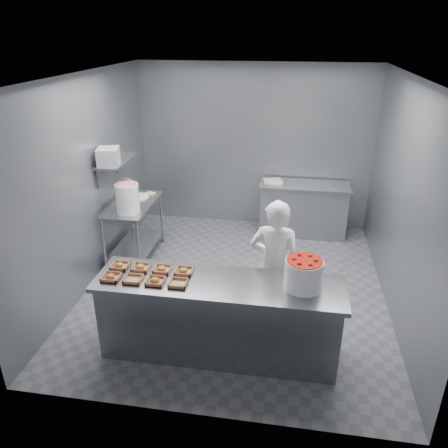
{
  "coord_description": "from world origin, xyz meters",
  "views": [
    {
      "loc": [
        0.67,
        -5.14,
        3.3
      ],
      "look_at": [
        -0.13,
        -0.2,
        1.03
      ],
      "focal_mm": 35.0,
      "sensor_mm": 36.0,
      "label": 1
    }
  ],
  "objects_px": {
    "tray_4": "(120,265)",
    "tray_6": "(162,269)",
    "tray_3": "(178,283)",
    "strawberry_tub": "(304,273)",
    "tray_5": "(141,267)",
    "back_counter": "(303,209)",
    "worker": "(275,266)",
    "glaze_bucket": "(127,198)",
    "tray_0": "(111,277)",
    "tray_2": "(155,281)",
    "prep_table": "(134,222)",
    "tray_1": "(133,279)",
    "appliance": "(108,157)",
    "service_counter": "(219,317)",
    "tray_7": "(184,271)"
  },
  "relations": [
    {
      "from": "tray_2",
      "to": "tray_6",
      "type": "bearing_deg",
      "value": 90.0
    },
    {
      "from": "tray_4",
      "to": "worker",
      "type": "relative_size",
      "value": 0.12
    },
    {
      "from": "tray_6",
      "to": "strawberry_tub",
      "type": "bearing_deg",
      "value": -3.44
    },
    {
      "from": "tray_6",
      "to": "tray_3",
      "type": "bearing_deg",
      "value": -44.83
    },
    {
      "from": "glaze_bucket",
      "to": "service_counter",
      "type": "bearing_deg",
      "value": -45.94
    },
    {
      "from": "tray_1",
      "to": "tray_6",
      "type": "distance_m",
      "value": 0.34
    },
    {
      "from": "prep_table",
      "to": "tray_0",
      "type": "distance_m",
      "value": 2.16
    },
    {
      "from": "tray_0",
      "to": "tray_5",
      "type": "relative_size",
      "value": 1.0
    },
    {
      "from": "tray_1",
      "to": "tray_5",
      "type": "bearing_deg",
      "value": 90.72
    },
    {
      "from": "service_counter",
      "to": "tray_2",
      "type": "xyz_separation_m",
      "value": [
        -0.64,
        -0.12,
        0.47
      ]
    },
    {
      "from": "tray_3",
      "to": "strawberry_tub",
      "type": "xyz_separation_m",
      "value": [
        1.25,
        0.15,
        0.15
      ]
    },
    {
      "from": "appliance",
      "to": "glaze_bucket",
      "type": "bearing_deg",
      "value": -23.77
    },
    {
      "from": "tray_5",
      "to": "appliance",
      "type": "relative_size",
      "value": 0.59
    },
    {
      "from": "tray_5",
      "to": "tray_1",
      "type": "bearing_deg",
      "value": -89.28
    },
    {
      "from": "prep_table",
      "to": "tray_1",
      "type": "bearing_deg",
      "value": -69.56
    },
    {
      "from": "back_counter",
      "to": "worker",
      "type": "bearing_deg",
      "value": -97.63
    },
    {
      "from": "service_counter",
      "to": "prep_table",
      "type": "bearing_deg",
      "value": 130.24
    },
    {
      "from": "back_counter",
      "to": "strawberry_tub",
      "type": "relative_size",
      "value": 3.92
    },
    {
      "from": "tray_0",
      "to": "tray_6",
      "type": "bearing_deg",
      "value": 26.72
    },
    {
      "from": "tray_1",
      "to": "tray_5",
      "type": "distance_m",
      "value": 0.24
    },
    {
      "from": "tray_4",
      "to": "tray_1",
      "type": "bearing_deg",
      "value": -44.83
    },
    {
      "from": "back_counter",
      "to": "glaze_bucket",
      "type": "distance_m",
      "value": 3.04
    },
    {
      "from": "worker",
      "to": "tray_4",
      "type": "bearing_deg",
      "value": 22.37
    },
    {
      "from": "prep_table",
      "to": "tray_2",
      "type": "xyz_separation_m",
      "value": [
        1.01,
        -2.07,
        0.33
      ]
    },
    {
      "from": "prep_table",
      "to": "appliance",
      "type": "relative_size",
      "value": 3.78
    },
    {
      "from": "tray_4",
      "to": "appliance",
      "type": "distance_m",
      "value": 1.87
    },
    {
      "from": "service_counter",
      "to": "tray_7",
      "type": "bearing_deg",
      "value": 163.23
    },
    {
      "from": "tray_0",
      "to": "appliance",
      "type": "bearing_deg",
      "value": 111.21
    },
    {
      "from": "tray_2",
      "to": "tray_7",
      "type": "relative_size",
      "value": 1.0
    },
    {
      "from": "tray_1",
      "to": "back_counter",
      "type": "bearing_deg",
      "value": 62.19
    },
    {
      "from": "tray_5",
      "to": "glaze_bucket",
      "type": "relative_size",
      "value": 0.37
    },
    {
      "from": "appliance",
      "to": "tray_5",
      "type": "bearing_deg",
      "value": -72.58
    },
    {
      "from": "tray_2",
      "to": "tray_3",
      "type": "bearing_deg",
      "value": 0.0
    },
    {
      "from": "tray_6",
      "to": "tray_4",
      "type": "bearing_deg",
      "value": 180.0
    },
    {
      "from": "prep_table",
      "to": "tray_1",
      "type": "height_order",
      "value": "tray_1"
    },
    {
      "from": "back_counter",
      "to": "tray_4",
      "type": "height_order",
      "value": "tray_4"
    },
    {
      "from": "tray_4",
      "to": "tray_6",
      "type": "bearing_deg",
      "value": 0.0
    },
    {
      "from": "tray_0",
      "to": "glaze_bucket",
      "type": "distance_m",
      "value": 1.83
    },
    {
      "from": "back_counter",
      "to": "worker",
      "type": "distance_m",
      "value": 2.7
    },
    {
      "from": "tray_6",
      "to": "worker",
      "type": "relative_size",
      "value": 0.12
    },
    {
      "from": "prep_table",
      "to": "back_counter",
      "type": "distance_m",
      "value": 2.87
    },
    {
      "from": "tray_4",
      "to": "prep_table",
      "type": "bearing_deg",
      "value": 106.13
    },
    {
      "from": "tray_4",
      "to": "tray_6",
      "type": "relative_size",
      "value": 1.0
    },
    {
      "from": "tray_0",
      "to": "tray_2",
      "type": "distance_m",
      "value": 0.48
    },
    {
      "from": "tray_1",
      "to": "tray_4",
      "type": "bearing_deg",
      "value": 135.17
    },
    {
      "from": "tray_5",
      "to": "strawberry_tub",
      "type": "distance_m",
      "value": 1.74
    },
    {
      "from": "tray_3",
      "to": "tray_5",
      "type": "xyz_separation_m",
      "value": [
        -0.48,
        0.24,
        0.0
      ]
    },
    {
      "from": "tray_6",
      "to": "appliance",
      "type": "distance_m",
      "value": 2.1
    },
    {
      "from": "prep_table",
      "to": "tray_7",
      "type": "xyz_separation_m",
      "value": [
        1.25,
        -1.83,
        0.33
      ]
    },
    {
      "from": "tray_5",
      "to": "strawberry_tub",
      "type": "relative_size",
      "value": 0.49
    }
  ]
}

